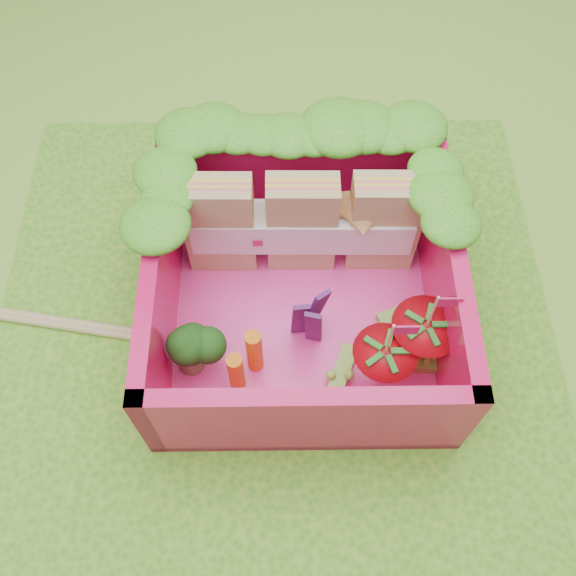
{
  "coord_description": "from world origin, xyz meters",
  "views": [
    {
      "loc": [
        0.05,
        -1.36,
        2.72
      ],
      "look_at": [
        0.07,
        0.05,
        0.28
      ],
      "focal_mm": 40.0,
      "sensor_mm": 36.0,
      "label": 1
    }
  ],
  "objects_px": {
    "bento_box": "(303,285)",
    "broccoli": "(186,345)",
    "sandwich_stack": "(303,224)",
    "strawberry_right": "(421,341)",
    "strawberry_left": "(381,365)",
    "chopsticks": "(42,320)"
  },
  "relations": [
    {
      "from": "strawberry_left",
      "to": "strawberry_right",
      "type": "height_order",
      "value": "strawberry_right"
    },
    {
      "from": "bento_box",
      "to": "broccoli",
      "type": "xyz_separation_m",
      "value": [
        -0.5,
        -0.27,
        -0.04
      ]
    },
    {
      "from": "bento_box",
      "to": "strawberry_right",
      "type": "relative_size",
      "value": 2.45
    },
    {
      "from": "strawberry_right",
      "to": "chopsticks",
      "type": "relative_size",
      "value": 0.24
    },
    {
      "from": "sandwich_stack",
      "to": "strawberry_right",
      "type": "bearing_deg",
      "value": -46.99
    },
    {
      "from": "broccoli",
      "to": "strawberry_left",
      "type": "height_order",
      "value": "strawberry_left"
    },
    {
      "from": "bento_box",
      "to": "broccoli",
      "type": "height_order",
      "value": "bento_box"
    },
    {
      "from": "strawberry_left",
      "to": "strawberry_right",
      "type": "relative_size",
      "value": 0.96
    },
    {
      "from": "bento_box",
      "to": "broccoli",
      "type": "distance_m",
      "value": 0.57
    },
    {
      "from": "sandwich_stack",
      "to": "strawberry_left",
      "type": "xyz_separation_m",
      "value": [
        0.32,
        -0.64,
        -0.13
      ]
    },
    {
      "from": "sandwich_stack",
      "to": "strawberry_left",
      "type": "relative_size",
      "value": 2.07
    },
    {
      "from": "strawberry_right",
      "to": "chopsticks",
      "type": "distance_m",
      "value": 1.74
    },
    {
      "from": "strawberry_left",
      "to": "chopsticks",
      "type": "height_order",
      "value": "strawberry_left"
    },
    {
      "from": "strawberry_left",
      "to": "chopsticks",
      "type": "distance_m",
      "value": 1.58
    },
    {
      "from": "strawberry_left",
      "to": "strawberry_right",
      "type": "xyz_separation_m",
      "value": [
        0.18,
        0.11,
        0.01
      ]
    },
    {
      "from": "sandwich_stack",
      "to": "broccoli",
      "type": "relative_size",
      "value": 3.23
    },
    {
      "from": "bento_box",
      "to": "broccoli",
      "type": "bearing_deg",
      "value": -151.75
    },
    {
      "from": "bento_box",
      "to": "strawberry_left",
      "type": "height_order",
      "value": "strawberry_left"
    },
    {
      "from": "sandwich_stack",
      "to": "broccoli",
      "type": "distance_m",
      "value": 0.76
    },
    {
      "from": "bento_box",
      "to": "strawberry_right",
      "type": "bearing_deg",
      "value": -25.48
    },
    {
      "from": "sandwich_stack",
      "to": "chopsticks",
      "type": "bearing_deg",
      "value": -165.42
    },
    {
      "from": "bento_box",
      "to": "sandwich_stack",
      "type": "bearing_deg",
      "value": 88.74
    }
  ]
}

